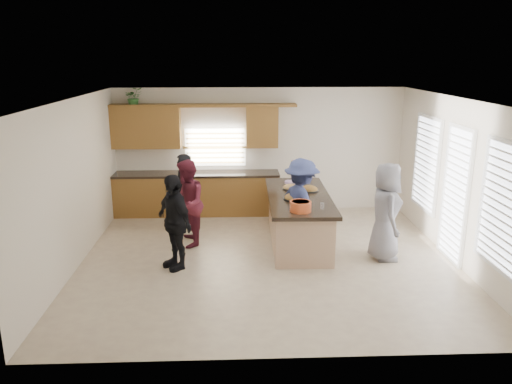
{
  "coord_description": "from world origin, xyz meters",
  "views": [
    {
      "loc": [
        -0.54,
        -8.19,
        3.49
      ],
      "look_at": [
        -0.19,
        0.31,
        1.15
      ],
      "focal_mm": 35.0,
      "sensor_mm": 36.0,
      "label": 1
    }
  ],
  "objects_px": {
    "woman_left_mid": "(187,203)",
    "woman_right_back": "(301,205)",
    "salad_bowl": "(301,206)",
    "woman_left_back": "(183,193)",
    "woman_right_front": "(386,212)",
    "island": "(298,220)",
    "woman_left_front": "(174,222)"
  },
  "relations": [
    {
      "from": "woman_right_back",
      "to": "woman_left_back",
      "type": "bearing_deg",
      "value": 35.69
    },
    {
      "from": "salad_bowl",
      "to": "woman_left_front",
      "type": "distance_m",
      "value": 2.13
    },
    {
      "from": "woman_left_mid",
      "to": "woman_right_front",
      "type": "bearing_deg",
      "value": 71.31
    },
    {
      "from": "island",
      "to": "woman_left_front",
      "type": "bearing_deg",
      "value": -152.95
    },
    {
      "from": "island",
      "to": "woman_left_front",
      "type": "height_order",
      "value": "woman_left_front"
    },
    {
      "from": "woman_left_mid",
      "to": "woman_left_front",
      "type": "bearing_deg",
      "value": -12.89
    },
    {
      "from": "woman_left_back",
      "to": "woman_left_front",
      "type": "bearing_deg",
      "value": 9.83
    },
    {
      "from": "woman_left_mid",
      "to": "woman_right_front",
      "type": "relative_size",
      "value": 0.95
    },
    {
      "from": "salad_bowl",
      "to": "woman_left_back",
      "type": "bearing_deg",
      "value": 140.5
    },
    {
      "from": "island",
      "to": "woman_left_back",
      "type": "height_order",
      "value": "woman_left_back"
    },
    {
      "from": "woman_left_mid",
      "to": "woman_right_front",
      "type": "distance_m",
      "value": 3.6
    },
    {
      "from": "woman_left_front",
      "to": "woman_right_front",
      "type": "bearing_deg",
      "value": 57.56
    },
    {
      "from": "woman_left_mid",
      "to": "woman_left_front",
      "type": "relative_size",
      "value": 1.01
    },
    {
      "from": "salad_bowl",
      "to": "woman_left_mid",
      "type": "distance_m",
      "value": 2.23
    },
    {
      "from": "woman_right_back",
      "to": "island",
      "type": "bearing_deg",
      "value": -27.14
    },
    {
      "from": "woman_left_back",
      "to": "island",
      "type": "bearing_deg",
      "value": 79.95
    },
    {
      "from": "island",
      "to": "salad_bowl",
      "type": "bearing_deg",
      "value": -94.36
    },
    {
      "from": "woman_left_mid",
      "to": "woman_right_back",
      "type": "distance_m",
      "value": 2.12
    },
    {
      "from": "island",
      "to": "woman_right_front",
      "type": "distance_m",
      "value": 1.69
    },
    {
      "from": "woman_left_front",
      "to": "woman_right_front",
      "type": "distance_m",
      "value": 3.64
    },
    {
      "from": "woman_left_front",
      "to": "island",
      "type": "bearing_deg",
      "value": 79.47
    },
    {
      "from": "woman_right_back",
      "to": "woman_left_front",
      "type": "bearing_deg",
      "value": 80.08
    },
    {
      "from": "woman_left_back",
      "to": "woman_left_mid",
      "type": "xyz_separation_m",
      "value": [
        0.16,
        -0.81,
        0.02
      ]
    },
    {
      "from": "woman_right_front",
      "to": "woman_right_back",
      "type": "bearing_deg",
      "value": 73.24
    },
    {
      "from": "island",
      "to": "woman_right_front",
      "type": "relative_size",
      "value": 1.58
    },
    {
      "from": "salad_bowl",
      "to": "woman_right_back",
      "type": "distance_m",
      "value": 0.7
    },
    {
      "from": "woman_left_back",
      "to": "woman_right_back",
      "type": "distance_m",
      "value": 2.51
    },
    {
      "from": "island",
      "to": "woman_right_front",
      "type": "bearing_deg",
      "value": -28.91
    },
    {
      "from": "salad_bowl",
      "to": "woman_left_back",
      "type": "relative_size",
      "value": 0.23
    },
    {
      "from": "island",
      "to": "woman_left_back",
      "type": "bearing_deg",
      "value": 162.4
    },
    {
      "from": "salad_bowl",
      "to": "woman_right_back",
      "type": "height_order",
      "value": "woman_right_back"
    },
    {
      "from": "island",
      "to": "salad_bowl",
      "type": "height_order",
      "value": "salad_bowl"
    }
  ]
}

